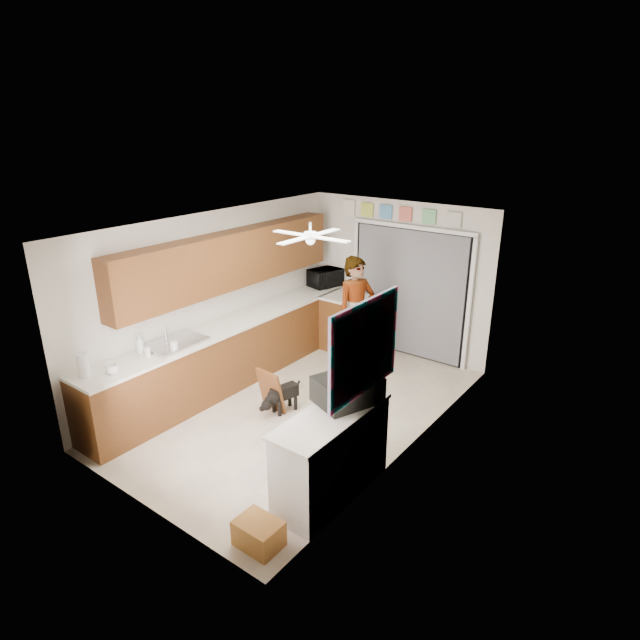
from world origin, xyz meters
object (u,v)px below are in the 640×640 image
Objects in this scene: microwave at (325,278)px; suitcase at (347,389)px; paper_towel_roll at (83,365)px; soap_bottle at (140,343)px; cardboard_box at (259,533)px; navy_crate at (312,465)px; cup at (112,369)px; man at (356,315)px; dog at (285,397)px.

microwave reaches higher than suitcase.
paper_towel_roll is (-0.10, -4.46, -0.01)m from microwave.
microwave is 2.13× the size of soap_bottle.
paper_towel_roll is 0.68× the size of cardboard_box.
cup is at bearing -157.36° from navy_crate.
navy_crate is (2.43, 0.36, -0.95)m from soap_bottle.
suitcase is at bearing 29.82° from navy_crate.
soap_bottle is 3.16m from man.
soap_bottle is 0.78m from paper_towel_roll.
navy_crate is at bearing 8.44° from soap_bottle.
soap_bottle is 2.80m from suitcase.
cardboard_box is at bearing -135.90° from microwave.
suitcase is 2.71m from man.
man reaches higher than soap_bottle.
navy_crate is (-0.25, 1.13, -0.01)m from cardboard_box.
man reaches higher than navy_crate.
microwave is 4.14m from navy_crate.
suitcase is 0.35× the size of man.
paper_towel_roll is at bearing -154.35° from navy_crate.
man is at bearing 102.36° from dog.
suitcase reaches higher than soap_bottle.
man reaches higher than dog.
man is at bearing 70.51° from paper_towel_roll.
man is 1.78m from dog.
cup is 0.08× the size of man.
dog is at bearing 58.16° from paper_towel_roll.
cardboard_box is 2.42m from dog.
suitcase reaches higher than cardboard_box.
soap_bottle is 0.41× the size of suitcase.
cup is (0.24, -0.55, -0.07)m from soap_bottle.
navy_crate is 2.83m from man.
soap_bottle is 0.69× the size of navy_crate.
paper_towel_roll is (0.05, -0.78, 0.01)m from soap_bottle.
paper_towel_roll is 0.54× the size of dog.
soap_bottle is at bearing 164.00° from cardboard_box.
cardboard_box is at bearing -77.51° from navy_crate.
suitcase is at bearing 86.94° from cardboard_box.
soap_bottle is 2.94m from cardboard_box.
man is at bearing 113.55° from navy_crate.
navy_crate is (2.19, 0.91, -0.88)m from cup.
paper_towel_roll is at bearing -179.74° from cardboard_box.
man is (-1.09, 2.50, 0.79)m from navy_crate.
paper_towel_roll is 0.45× the size of suitcase.
navy_crate is at bearing -128.93° from suitcase.
man is at bearing 142.59° from suitcase.
soap_bottle is at bearing -122.77° from dog.
paper_towel_roll is at bearing -179.34° from man.
man is (1.10, 3.41, -0.09)m from cup.
suitcase is (2.59, -3.14, -0.02)m from microwave.
microwave is 4.46m from paper_towel_roll.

